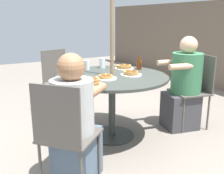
{
  "coord_description": "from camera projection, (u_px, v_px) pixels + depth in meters",
  "views": [
    {
      "loc": [
        2.59,
        -1.43,
        1.41
      ],
      "look_at": [
        0.0,
        0.0,
        0.62
      ],
      "focal_mm": 42.0,
      "sensor_mm": 36.0,
      "label": 1
    }
  ],
  "objects": [
    {
      "name": "patio_chair_south",
      "position": [
        64.0,
        132.0,
        2.05
      ],
      "size": [
        0.6,
        0.6,
        0.95
      ],
      "rotation": [
        0.0,
        0.0,
        0.73
      ],
      "color": "#514C47",
      "rests_on": "ground"
    },
    {
      "name": "patio_table",
      "position": [
        112.0,
        84.0,
        3.06
      ],
      "size": [
        1.3,
        1.3,
        0.76
      ],
      "color": "#383D38",
      "rests_on": "ground"
    },
    {
      "name": "patio_chair_north",
      "position": [
        196.0,
        86.0,
        3.4
      ],
      "size": [
        0.51,
        0.51,
        0.95
      ],
      "rotation": [
        0.0,
        0.0,
        -3.36
      ],
      "color": "#514C47",
      "rests_on": "ground"
    },
    {
      "name": "ground_plane",
      "position": [
        112.0,
        136.0,
        3.23
      ],
      "size": [
        12.0,
        12.0,
        0.0
      ],
      "primitive_type": "plane",
      "color": "gray"
    },
    {
      "name": "pancake_plate_d",
      "position": [
        124.0,
        67.0,
        3.39
      ],
      "size": [
        0.24,
        0.24,
        0.07
      ],
      "color": "white",
      "rests_on": "patio_table"
    },
    {
      "name": "drinking_glass_b",
      "position": [
        87.0,
        65.0,
        3.35
      ],
      "size": [
        0.07,
        0.07,
        0.12
      ],
      "primitive_type": "cylinder",
      "color": "silver",
      "rests_on": "patio_table"
    },
    {
      "name": "patio_chair_east",
      "position": [
        59.0,
        78.0,
        3.88
      ],
      "size": [
        0.52,
        0.52,
        0.95
      ],
      "rotation": [
        0.0,
        0.0,
        -1.31
      ],
      "color": "#514C47",
      "rests_on": "ground"
    },
    {
      "name": "drinking_glass_a",
      "position": [
        102.0,
        63.0,
        3.46
      ],
      "size": [
        0.08,
        0.08,
        0.13
      ],
      "primitive_type": "cylinder",
      "color": "silver",
      "rests_on": "patio_table"
    },
    {
      "name": "coffee_cup",
      "position": [
        79.0,
        67.0,
        3.24
      ],
      "size": [
        0.08,
        0.08,
        0.11
      ],
      "color": "#33513D",
      "rests_on": "patio_table"
    },
    {
      "name": "pancake_plate_b",
      "position": [
        131.0,
        74.0,
        3.02
      ],
      "size": [
        0.24,
        0.24,
        0.06
      ],
      "color": "white",
      "rests_on": "patio_table"
    },
    {
      "name": "pancake_plate_c",
      "position": [
        106.0,
        77.0,
        2.85
      ],
      "size": [
        0.24,
        0.24,
        0.06
      ],
      "color": "white",
      "rests_on": "patio_table"
    },
    {
      "name": "diner_south",
      "position": [
        75.0,
        126.0,
        2.22
      ],
      "size": [
        0.57,
        0.58,
        1.14
      ],
      "rotation": [
        0.0,
        0.0,
        0.73
      ],
      "color": "slate",
      "rests_on": "ground"
    },
    {
      "name": "diner_north",
      "position": [
        184.0,
        88.0,
        3.35
      ],
      "size": [
        0.47,
        0.56,
        1.19
      ],
      "rotation": [
        0.0,
        0.0,
        -3.36
      ],
      "color": "#3D3D42",
      "rests_on": "ground"
    },
    {
      "name": "syrup_bottle",
      "position": [
        139.0,
        64.0,
        3.36
      ],
      "size": [
        0.09,
        0.07,
        0.17
      ],
      "color": "#602D0F",
      "rests_on": "patio_table"
    },
    {
      "name": "pancake_plate_a",
      "position": [
        91.0,
        82.0,
        2.59
      ],
      "size": [
        0.24,
        0.24,
        0.08
      ],
      "color": "white",
      "rests_on": "patio_table"
    },
    {
      "name": "umbrella_pole",
      "position": [
        112.0,
        54.0,
        2.97
      ],
      "size": [
        0.04,
        0.04,
        2.01
      ],
      "primitive_type": "cylinder",
      "color": "#846B4C",
      "rests_on": "ground"
    }
  ]
}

